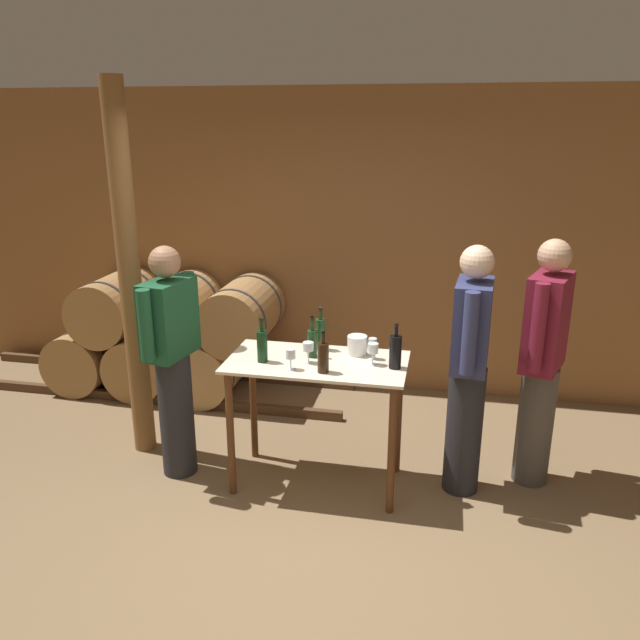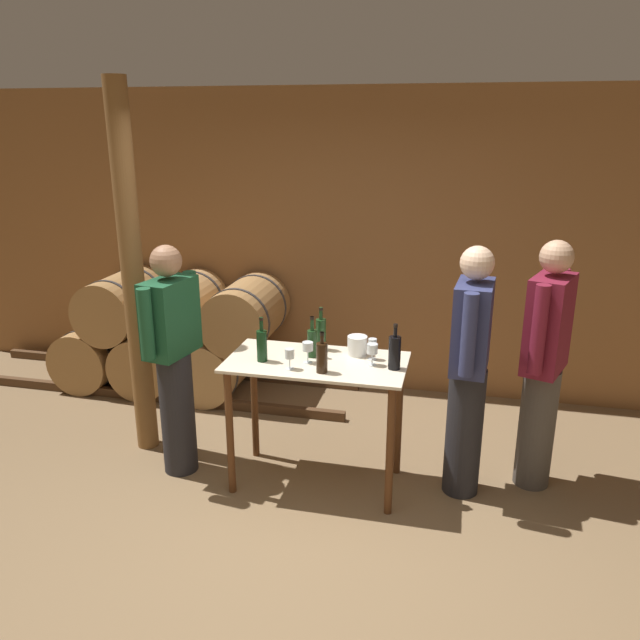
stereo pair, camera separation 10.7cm
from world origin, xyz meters
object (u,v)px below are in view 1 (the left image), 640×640
(wine_glass_near_left, at_px, (291,355))
(ice_bucket, at_px, (357,345))
(wine_bottle_right, at_px, (323,357))
(wine_glass_near_right, at_px, (373,344))
(wine_bottle_far_right, at_px, (395,351))
(person_host, at_px, (172,358))
(wine_bottle_center, at_px, (320,333))
(wine_glass_near_center, at_px, (308,347))
(wine_bottle_left, at_px, (312,342))
(wine_glass_far_side, at_px, (373,349))
(wooden_post, at_px, (130,278))
(person_visitor_with_scarf, at_px, (543,359))
(wine_bottle_far_left, at_px, (262,345))
(person_visitor_bearded, at_px, (469,367))

(wine_glass_near_left, relative_size, ice_bucket, 1.02)
(wine_glass_near_left, height_order, ice_bucket, wine_glass_near_left)
(wine_bottle_right, height_order, wine_glass_near_right, wine_bottle_right)
(wine_bottle_far_right, height_order, person_host, person_host)
(wine_glass_near_left, distance_m, person_host, 0.88)
(wine_bottle_center, height_order, wine_bottle_far_right, wine_bottle_center)
(wine_bottle_center, xyz_separation_m, wine_glass_near_center, (-0.03, -0.26, -0.01))
(wine_bottle_left, distance_m, wine_glass_far_side, 0.42)
(wine_bottle_right, relative_size, wine_glass_near_left, 1.94)
(wooden_post, height_order, wine_bottle_far_right, wooden_post)
(wooden_post, height_order, person_visitor_with_scarf, wooden_post)
(wine_bottle_far_left, height_order, wine_glass_near_left, wine_bottle_far_left)
(wine_glass_near_center, bearing_deg, wine_bottle_center, 83.91)
(wine_bottle_right, bearing_deg, person_visitor_with_scarf, 20.42)
(wine_bottle_far_right, bearing_deg, wine_glass_near_left, -166.35)
(ice_bucket, bearing_deg, person_host, -169.49)
(ice_bucket, distance_m, person_host, 1.26)
(person_host, bearing_deg, wooden_post, 146.74)
(wine_glass_far_side, xyz_separation_m, ice_bucket, (-0.12, 0.16, -0.04))
(wine_glass_near_left, height_order, wine_glass_far_side, wine_glass_far_side)
(wine_glass_far_side, xyz_separation_m, person_visitor_bearded, (0.61, 0.11, -0.12))
(wine_bottle_right, bearing_deg, wine_glass_near_left, 178.85)
(wine_bottle_far_left, xyz_separation_m, person_visitor_with_scarf, (1.80, 0.42, -0.12))
(person_visitor_with_scarf, bearing_deg, wine_bottle_center, -175.45)
(wine_bottle_far_right, relative_size, person_visitor_with_scarf, 0.17)
(person_visitor_with_scarf, bearing_deg, person_visitor_bearded, -156.43)
(wine_bottle_left, distance_m, person_visitor_bearded, 1.03)
(wooden_post, distance_m, ice_bucket, 1.69)
(wine_bottle_right, bearing_deg, wine_glass_far_side, 33.44)
(wooden_post, bearing_deg, wine_bottle_far_right, -6.77)
(wine_bottle_left, bearing_deg, person_visitor_with_scarf, 10.03)
(wine_bottle_far_right, xyz_separation_m, wine_glass_near_right, (-0.16, 0.13, -0.01))
(wine_glass_near_right, bearing_deg, person_host, -172.84)
(person_visitor_bearded, bearing_deg, person_host, -174.73)
(wooden_post, height_order, wine_bottle_right, wooden_post)
(wine_bottle_center, height_order, person_host, person_host)
(ice_bucket, bearing_deg, wine_bottle_center, 170.35)
(wine_bottle_center, distance_m, person_visitor_bearded, 1.01)
(wine_bottle_right, bearing_deg, ice_bucket, 65.15)
(person_visitor_with_scarf, distance_m, person_visitor_bearded, 0.52)
(wine_bottle_far_left, bearing_deg, wine_glass_far_side, 7.45)
(wine_glass_near_left, distance_m, ice_bucket, 0.51)
(wine_glass_near_left, distance_m, wine_glass_near_right, 0.56)
(wine_glass_near_left, bearing_deg, person_visitor_with_scarf, 17.77)
(wine_glass_near_center, height_order, person_visitor_bearded, person_visitor_bearded)
(wine_bottle_far_left, xyz_separation_m, wine_bottle_right, (0.42, -0.10, -0.01))
(wine_glass_near_center, bearing_deg, wine_glass_near_right, 20.99)
(ice_bucket, xyz_separation_m, person_visitor_bearded, (0.74, -0.05, -0.08))
(wine_glass_far_side, bearing_deg, wine_bottle_far_left, -172.55)
(wine_bottle_far_right, xyz_separation_m, ice_bucket, (-0.27, 0.19, -0.05))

